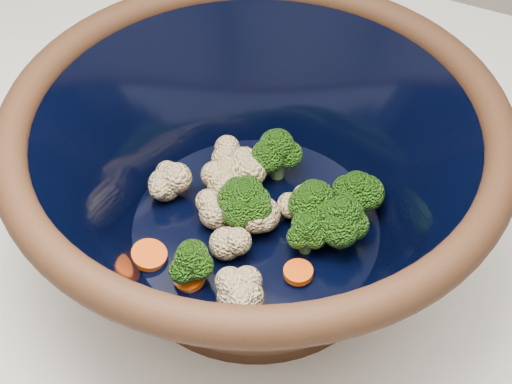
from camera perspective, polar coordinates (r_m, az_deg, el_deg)
The scene contains 2 objects.
mixing_bowl at distance 0.59m, azimuth 0.00°, elevation 1.11°, with size 0.47×0.47×0.17m.
vegetable_pile at distance 0.61m, azimuth 0.95°, elevation -0.99°, with size 0.20×0.19×0.06m.
Camera 1 is at (0.13, -0.26, 1.42)m, focal length 50.00 mm.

